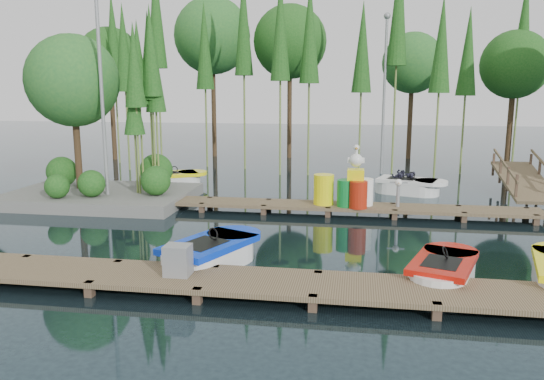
# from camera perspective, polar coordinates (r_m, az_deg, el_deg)

# --- Properties ---
(ground_plane) EXTENTS (90.00, 90.00, 0.00)m
(ground_plane) POSITION_cam_1_polar(r_m,az_deg,el_deg) (14.90, -2.21, -4.46)
(ground_plane) COLOR #1E3139
(near_dock) EXTENTS (18.00, 1.50, 0.50)m
(near_dock) POSITION_cam_1_polar(r_m,az_deg,el_deg) (10.66, -7.04, -9.56)
(near_dock) COLOR brown
(near_dock) RESTS_ON ground
(far_dock) EXTENTS (15.00, 1.20, 0.50)m
(far_dock) POSITION_cam_1_polar(r_m,az_deg,el_deg) (17.09, 2.72, -1.66)
(far_dock) COLOR brown
(far_dock) RESTS_ON ground
(island) EXTENTS (6.20, 4.20, 6.75)m
(island) POSITION_cam_1_polar(r_m,az_deg,el_deg) (19.65, -18.80, 8.11)
(island) COLOR slate
(island) RESTS_ON ground
(tree_screen) EXTENTS (34.42, 18.53, 10.31)m
(tree_screen) POSITION_cam_1_polar(r_m,az_deg,el_deg) (25.25, -2.12, 15.84)
(tree_screen) COLOR #3F2D1B
(tree_screen) RESTS_ON ground
(lamp_island) EXTENTS (0.30, 0.30, 7.25)m
(lamp_island) POSITION_cam_1_polar(r_m,az_deg,el_deg) (18.57, -17.94, 11.36)
(lamp_island) COLOR gray
(lamp_island) RESTS_ON ground
(lamp_rear) EXTENTS (0.30, 0.30, 7.25)m
(lamp_rear) POSITION_cam_1_polar(r_m,az_deg,el_deg) (25.11, 12.02, 11.40)
(lamp_rear) COLOR gray
(lamp_rear) RESTS_ON ground
(ramp) EXTENTS (1.50, 3.94, 1.49)m
(ramp) POSITION_cam_1_polar(r_m,az_deg,el_deg) (21.74, 25.46, 0.96)
(ramp) COLOR brown
(ramp) RESTS_ON ground
(boat_blue) EXTENTS (2.30, 3.07, 0.94)m
(boat_blue) POSITION_cam_1_polar(r_m,az_deg,el_deg) (12.08, -6.58, -6.87)
(boat_blue) COLOR white
(boat_blue) RESTS_ON ground
(boat_red) EXTENTS (1.87, 2.71, 0.83)m
(boat_red) POSITION_cam_1_polar(r_m,az_deg,el_deg) (11.53, 17.94, -8.40)
(boat_red) COLOR white
(boat_red) RESTS_ON ground
(boat_yellow_far) EXTENTS (2.91, 2.35, 1.34)m
(boat_yellow_far) POSITION_cam_1_polar(r_m,az_deg,el_deg) (22.02, -10.68, 1.14)
(boat_yellow_far) COLOR white
(boat_yellow_far) RESTS_ON ground
(boat_white_far) EXTENTS (2.96, 2.01, 1.28)m
(boat_white_far) POSITION_cam_1_polar(r_m,az_deg,el_deg) (20.73, 14.43, 0.40)
(boat_white_far) COLOR white
(boat_white_far) RESTS_ON ground
(utility_cabinet) EXTENTS (0.50, 0.42, 0.61)m
(utility_cabinet) POSITION_cam_1_polar(r_m,az_deg,el_deg) (10.71, -10.09, -7.44)
(utility_cabinet) COLOR gray
(utility_cabinet) RESTS_ON near_dock
(yellow_barrel) EXTENTS (0.64, 0.64, 0.96)m
(yellow_barrel) POSITION_cam_1_polar(r_m,az_deg,el_deg) (16.91, 5.58, 0.06)
(yellow_barrel) COLOR #FFF50D
(yellow_barrel) RESTS_ON far_dock
(drum_cluster) EXTENTS (1.12, 1.03, 1.94)m
(drum_cluster) POSITION_cam_1_polar(r_m,az_deg,el_deg) (16.71, 9.03, 0.16)
(drum_cluster) COLOR #0E7F2E
(drum_cluster) RESTS_ON far_dock
(seagull_post) EXTENTS (0.55, 0.30, 0.88)m
(seagull_post) POSITION_cam_1_polar(r_m,az_deg,el_deg) (16.91, 13.44, 0.20)
(seagull_post) COLOR gray
(seagull_post) RESTS_ON far_dock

